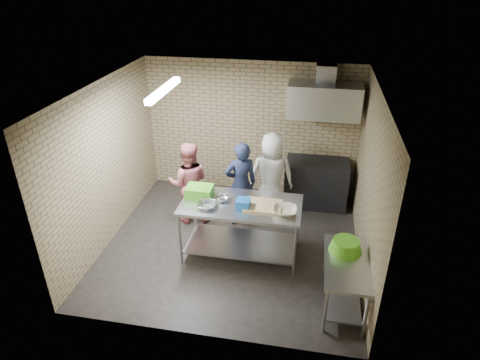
% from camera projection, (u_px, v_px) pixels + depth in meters
% --- Properties ---
extents(floor, '(4.20, 4.20, 0.00)m').
position_uv_depth(floor, '(232.00, 244.00, 7.14)').
color(floor, black).
rests_on(floor, ground).
extents(ceiling, '(4.20, 4.20, 0.00)m').
position_uv_depth(ceiling, '(231.00, 89.00, 5.88)').
color(ceiling, black).
rests_on(ceiling, ground).
extents(back_wall, '(4.20, 0.06, 2.70)m').
position_uv_depth(back_wall, '(251.00, 129.00, 8.25)').
color(back_wall, '#95805D').
rests_on(back_wall, ground).
extents(front_wall, '(4.20, 0.06, 2.70)m').
position_uv_depth(front_wall, '(197.00, 252.00, 4.77)').
color(front_wall, '#95805D').
rests_on(front_wall, ground).
extents(left_wall, '(0.06, 4.00, 2.70)m').
position_uv_depth(left_wall, '(107.00, 164.00, 6.85)').
color(left_wall, '#95805D').
rests_on(left_wall, ground).
extents(right_wall, '(0.06, 4.00, 2.70)m').
position_uv_depth(right_wall, '(370.00, 186.00, 6.17)').
color(right_wall, '#95805D').
rests_on(right_wall, ground).
extents(prep_table, '(1.89, 0.95, 0.95)m').
position_uv_depth(prep_table, '(241.00, 229.00, 6.72)').
color(prep_table, silver).
rests_on(prep_table, floor).
extents(side_counter, '(0.60, 1.20, 0.75)m').
position_uv_depth(side_counter, '(344.00, 283.00, 5.72)').
color(side_counter, silver).
rests_on(side_counter, floor).
extents(stove, '(1.20, 0.70, 0.90)m').
position_uv_depth(stove, '(316.00, 183.00, 8.15)').
color(stove, black).
rests_on(stove, floor).
extents(range_hood, '(1.30, 0.60, 0.60)m').
position_uv_depth(range_hood, '(324.00, 100.00, 7.42)').
color(range_hood, silver).
rests_on(range_hood, back_wall).
extents(hood_duct, '(0.35, 0.30, 0.30)m').
position_uv_depth(hood_duct, '(326.00, 73.00, 7.34)').
color(hood_duct, '#A5A8AD').
rests_on(hood_duct, back_wall).
extents(wall_shelf, '(0.80, 0.20, 0.04)m').
position_uv_depth(wall_shelf, '(339.00, 108.00, 7.62)').
color(wall_shelf, '#3F2B19').
rests_on(wall_shelf, back_wall).
extents(fluorescent_fixture, '(0.10, 1.25, 0.08)m').
position_uv_depth(fluorescent_fixture, '(164.00, 90.00, 6.07)').
color(fluorescent_fixture, white).
rests_on(fluorescent_fixture, ceiling).
extents(green_crate, '(0.42, 0.32, 0.17)m').
position_uv_depth(green_crate, '(200.00, 191.00, 6.67)').
color(green_crate, '#45A61E').
rests_on(green_crate, prep_table).
extents(blue_tub, '(0.21, 0.21, 0.14)m').
position_uv_depth(blue_tub, '(243.00, 203.00, 6.37)').
color(blue_tub, blue).
rests_on(blue_tub, prep_table).
extents(cutting_board, '(0.58, 0.44, 0.03)m').
position_uv_depth(cutting_board, '(263.00, 206.00, 6.41)').
color(cutting_board, tan).
rests_on(cutting_board, prep_table).
extents(mixing_bowl_a, '(0.31, 0.31, 0.07)m').
position_uv_depth(mixing_bowl_a, '(207.00, 205.00, 6.38)').
color(mixing_bowl_a, '#B8BABF').
rests_on(mixing_bowl_a, prep_table).
extents(mixing_bowl_b, '(0.24, 0.24, 0.07)m').
position_uv_depth(mixing_bowl_b, '(223.00, 198.00, 6.57)').
color(mixing_bowl_b, silver).
rests_on(mixing_bowl_b, prep_table).
extents(ceramic_bowl, '(0.38, 0.38, 0.09)m').
position_uv_depth(ceramic_bowl, '(285.00, 211.00, 6.23)').
color(ceramic_bowl, beige).
rests_on(ceramic_bowl, prep_table).
extents(green_basin, '(0.46, 0.46, 0.17)m').
position_uv_depth(green_basin, '(346.00, 245.00, 5.73)').
color(green_basin, '#59C626').
rests_on(green_basin, side_counter).
extents(bottle_red, '(0.07, 0.07, 0.18)m').
position_uv_depth(bottle_red, '(326.00, 101.00, 7.61)').
color(bottle_red, '#B22619').
rests_on(bottle_red, wall_shelf).
extents(man_navy, '(0.69, 0.58, 1.60)m').
position_uv_depth(man_navy, '(241.00, 184.00, 7.37)').
color(man_navy, '#151735').
rests_on(man_navy, floor).
extents(woman_pink, '(0.87, 0.74, 1.55)m').
position_uv_depth(woman_pink, '(189.00, 183.00, 7.46)').
color(woman_pink, '#C3676E').
rests_on(woman_pink, floor).
extents(woman_white, '(0.87, 0.62, 1.65)m').
position_uv_depth(woman_white, '(271.00, 176.00, 7.60)').
color(woman_white, white).
rests_on(woman_white, floor).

